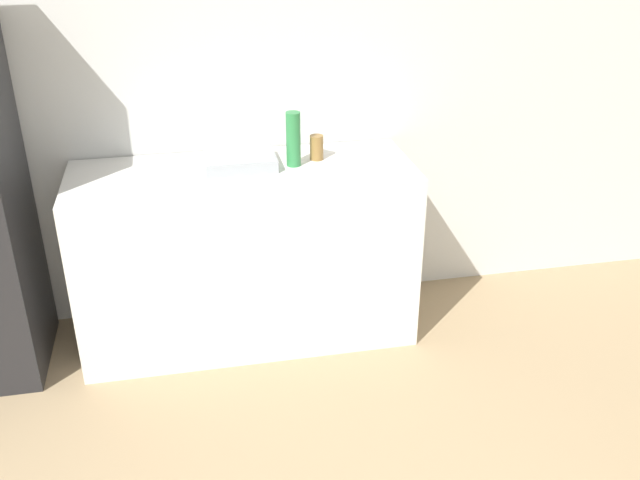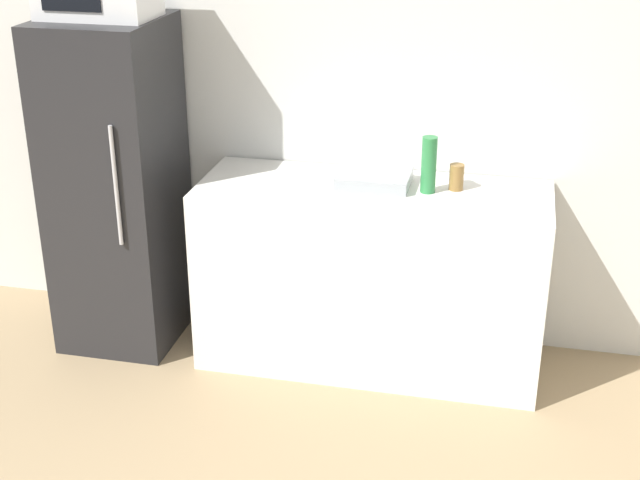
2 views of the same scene
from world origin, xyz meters
The scene contains 5 objects.
wall_back centered at (0.00, 3.33, 1.30)m, with size 8.00×0.06×2.60m, color silver.
counter centered at (0.06, 2.97, 0.47)m, with size 1.69×0.62×0.93m, color silver.
sink_basin centered at (0.05, 3.03, 0.96)m, with size 0.35×0.28×0.06m, color #9EA3A8.
bottle_tall centered at (0.32, 2.99, 1.07)m, with size 0.07×0.07×0.27m, color #2D7F42.
bottle_short centered at (0.44, 3.05, 1.00)m, with size 0.07×0.07×0.12m, color olive.
Camera 1 is at (-0.22, -0.29, 2.18)m, focal length 40.00 mm.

